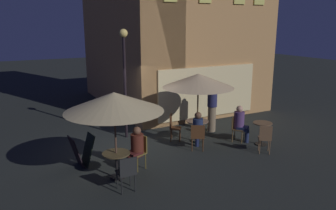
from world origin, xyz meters
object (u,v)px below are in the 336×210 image
(menu_sandwich_board, at_px, (82,151))
(cafe_table_0, at_px, (116,160))
(patio_umbrella_0, at_px, (114,102))
(cafe_chair_2, at_px, (198,135))
(street_lamp_near_corner, at_px, (124,67))
(cafe_chair_5, at_px, (265,137))
(cafe_chair_0, at_px, (127,171))
(patron_seated_0, at_px, (136,146))
(patron_seated_1, at_px, (198,128))
(cafe_table_2, at_px, (262,130))
(cafe_table_1, at_px, (197,126))
(cafe_chair_4, at_px, (236,126))
(cafe_chair_1, at_px, (140,149))
(patio_umbrella_1, at_px, (198,81))
(patron_seated_2, at_px, (240,121))
(patron_standing_3, at_px, (212,108))
(cafe_chair_3, at_px, (173,125))

(menu_sandwich_board, xyz_separation_m, cafe_table_0, (0.62, -1.23, 0.06))
(patio_umbrella_0, xyz_separation_m, cafe_chair_2, (2.98, 0.70, -1.56))
(street_lamp_near_corner, bearing_deg, cafe_chair_5, -46.50)
(cafe_chair_0, bearing_deg, patron_seated_0, -30.85)
(patio_umbrella_0, height_order, patron_seated_1, patio_umbrella_0)
(menu_sandwich_board, bearing_deg, cafe_table_2, -16.44)
(menu_sandwich_board, xyz_separation_m, cafe_table_1, (4.04, 0.19, 0.10))
(cafe_chair_0, height_order, cafe_chair_4, cafe_chair_0)
(cafe_chair_0, bearing_deg, street_lamp_near_corner, -19.18)
(street_lamp_near_corner, height_order, cafe_chair_1, street_lamp_near_corner)
(patio_umbrella_1, height_order, cafe_chair_1, patio_umbrella_1)
(cafe_table_2, relative_size, cafe_chair_1, 0.81)
(cafe_table_1, distance_m, cafe_chair_1, 2.84)
(cafe_table_0, bearing_deg, cafe_chair_2, 13.18)
(patio_umbrella_0, xyz_separation_m, patio_umbrella_1, (3.42, 1.42, 0.06))
(street_lamp_near_corner, relative_size, menu_sandwich_board, 4.26)
(patron_seated_2, height_order, patron_standing_3, patron_standing_3)
(cafe_chair_2, distance_m, patron_standing_3, 2.17)
(cafe_chair_0, height_order, cafe_chair_1, cafe_chair_1)
(menu_sandwich_board, distance_m, cafe_chair_2, 3.64)
(patio_umbrella_1, bearing_deg, patron_seated_1, -121.35)
(patron_seated_0, height_order, patron_seated_2, patron_seated_2)
(patio_umbrella_0, bearing_deg, cafe_chair_3, 34.87)
(cafe_table_1, height_order, cafe_chair_5, cafe_chair_5)
(cafe_chair_4, bearing_deg, patron_seated_0, -119.29)
(cafe_table_0, xyz_separation_m, patron_seated_0, (0.67, 0.26, 0.19))
(cafe_chair_1, relative_size, cafe_chair_2, 1.09)
(cafe_table_2, height_order, cafe_chair_1, cafe_chair_1)
(patio_umbrella_0, bearing_deg, patron_seated_2, 8.93)
(patron_standing_3, bearing_deg, menu_sandwich_board, 94.80)
(cafe_chair_1, bearing_deg, cafe_table_0, 0.00)
(street_lamp_near_corner, height_order, cafe_chair_5, street_lamp_near_corner)
(cafe_table_0, distance_m, cafe_chair_3, 3.32)
(cafe_chair_3, relative_size, patron_seated_1, 0.76)
(street_lamp_near_corner, xyz_separation_m, cafe_chair_3, (1.32, -1.10, -2.00))
(street_lamp_near_corner, height_order, cafe_chair_2, street_lamp_near_corner)
(cafe_table_1, relative_size, cafe_chair_0, 0.83)
(cafe_table_1, bearing_deg, cafe_chair_4, -24.36)
(cafe_chair_1, relative_size, cafe_chair_3, 1.01)
(patron_seated_1, bearing_deg, patio_umbrella_1, -0.00)
(cafe_table_1, height_order, patron_seated_1, patron_seated_1)
(street_lamp_near_corner, bearing_deg, cafe_table_2, -36.85)
(patron_seated_1, bearing_deg, cafe_table_0, 136.41)
(patio_umbrella_1, xyz_separation_m, cafe_chair_0, (-3.43, -2.25, -1.59))
(cafe_chair_2, bearing_deg, patron_seated_1, 0.00)
(cafe_chair_5, relative_size, patron_seated_1, 0.73)
(cafe_table_1, bearing_deg, cafe_chair_3, 145.17)
(patron_seated_0, xyz_separation_m, patron_standing_3, (3.87, 1.90, 0.20))
(cafe_chair_4, height_order, patron_seated_1, patron_seated_1)
(street_lamp_near_corner, distance_m, cafe_chair_5, 5.23)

